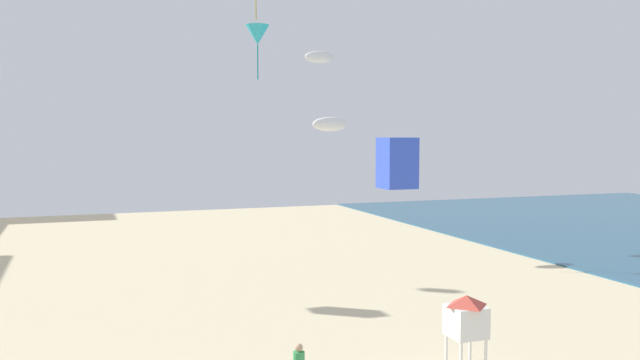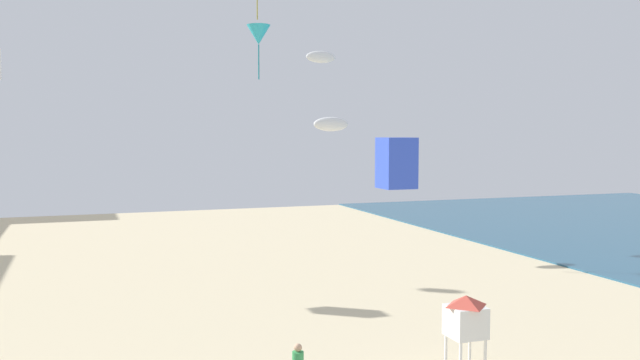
{
  "view_description": "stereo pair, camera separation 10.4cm",
  "coord_description": "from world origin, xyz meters",
  "px_view_note": "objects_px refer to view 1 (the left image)",
  "views": [
    {
      "loc": [
        -4.64,
        -7.27,
        7.75
      ],
      "look_at": [
        4.16,
        17.0,
        5.94
      ],
      "focal_mm": 37.73,
      "sensor_mm": 36.0,
      "label": 1
    },
    {
      "loc": [
        -4.55,
        -7.31,
        7.75
      ],
      "look_at": [
        4.16,
        17.0,
        5.94
      ],
      "focal_mm": 37.73,
      "sensor_mm": 36.0,
      "label": 2
    }
  ],
  "objects_px": {
    "kite_white_parafoil_2": "(320,57)",
    "kite_blue_box": "(397,163)",
    "kite_white_parafoil": "(330,124)",
    "kite_cyan_delta": "(257,35)",
    "lifeguard_stand": "(466,317)"
  },
  "relations": [
    {
      "from": "kite_white_parafoil_2",
      "to": "kite_blue_box",
      "type": "relative_size",
      "value": 1.4
    },
    {
      "from": "kite_white_parafoil",
      "to": "kite_white_parafoil_2",
      "type": "relative_size",
      "value": 1.07
    },
    {
      "from": "kite_white_parafoil",
      "to": "kite_cyan_delta",
      "type": "bearing_deg",
      "value": 161.91
    },
    {
      "from": "kite_white_parafoil",
      "to": "kite_white_parafoil_2",
      "type": "height_order",
      "value": "kite_white_parafoil_2"
    },
    {
      "from": "kite_blue_box",
      "to": "kite_white_parafoil_2",
      "type": "bearing_deg",
      "value": 75.06
    },
    {
      "from": "lifeguard_stand",
      "to": "kite_cyan_delta",
      "type": "relative_size",
      "value": 0.76
    },
    {
      "from": "lifeguard_stand",
      "to": "kite_white_parafoil",
      "type": "height_order",
      "value": "kite_white_parafoil"
    },
    {
      "from": "kite_white_parafoil_2",
      "to": "kite_white_parafoil",
      "type": "bearing_deg",
      "value": -102.5
    },
    {
      "from": "kite_white_parafoil",
      "to": "kite_cyan_delta",
      "type": "height_order",
      "value": "kite_cyan_delta"
    },
    {
      "from": "kite_white_parafoil",
      "to": "kite_white_parafoil_2",
      "type": "bearing_deg",
      "value": 77.5
    },
    {
      "from": "kite_blue_box",
      "to": "kite_white_parafoil",
      "type": "bearing_deg",
      "value": 74.5
    },
    {
      "from": "kite_white_parafoil",
      "to": "kite_white_parafoil_2",
      "type": "xyz_separation_m",
      "value": [
        1.1,
        4.94,
        4.75
      ]
    },
    {
      "from": "lifeguard_stand",
      "to": "kite_cyan_delta",
      "type": "xyz_separation_m",
      "value": [
        -0.92,
        22.67,
        12.0
      ]
    },
    {
      "from": "kite_cyan_delta",
      "to": "kite_white_parafoil",
      "type": "bearing_deg",
      "value": -18.09
    },
    {
      "from": "kite_white_parafoil",
      "to": "kite_blue_box",
      "type": "relative_size",
      "value": 1.5
    }
  ]
}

